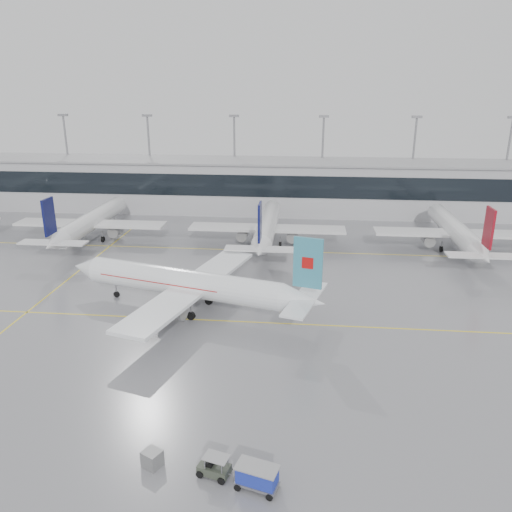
# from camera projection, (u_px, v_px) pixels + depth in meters

# --- Properties ---
(ground) EXTENTS (320.00, 320.00, 0.00)m
(ground) POSITION_uv_depth(u_px,v_px,m) (247.00, 322.00, 64.67)
(ground) COLOR gray
(ground) RESTS_ON ground
(taxi_line_main) EXTENTS (120.00, 0.25, 0.01)m
(taxi_line_main) POSITION_uv_depth(u_px,v_px,m) (247.00, 322.00, 64.67)
(taxi_line_main) COLOR yellow
(taxi_line_main) RESTS_ON ground
(taxi_line_north) EXTENTS (120.00, 0.25, 0.01)m
(taxi_line_north) POSITION_uv_depth(u_px,v_px,m) (266.00, 251.00, 92.96)
(taxi_line_north) COLOR yellow
(taxi_line_north) RESTS_ON ground
(taxi_line_cross) EXTENTS (0.25, 60.00, 0.01)m
(taxi_line_cross) POSITION_uv_depth(u_px,v_px,m) (76.00, 273.00, 81.62)
(taxi_line_cross) COLOR yellow
(taxi_line_cross) RESTS_ON ground
(terminal) EXTENTS (180.00, 15.00, 12.00)m
(terminal) POSITION_uv_depth(u_px,v_px,m) (276.00, 187.00, 121.22)
(terminal) COLOR #A8A8AC
(terminal) RESTS_ON ground
(terminal_glass) EXTENTS (180.00, 0.20, 5.00)m
(terminal_glass) POSITION_uv_depth(u_px,v_px,m) (274.00, 186.00, 113.62)
(terminal_glass) COLOR black
(terminal_glass) RESTS_ON ground
(terminal_roof) EXTENTS (182.00, 16.00, 0.40)m
(terminal_roof) POSITION_uv_depth(u_px,v_px,m) (277.00, 161.00, 119.24)
(terminal_roof) COLOR gray
(terminal_roof) RESTS_ON ground
(light_masts) EXTENTS (156.40, 1.00, 22.60)m
(light_masts) POSITION_uv_depth(u_px,v_px,m) (278.00, 153.00, 124.53)
(light_masts) COLOR gray
(light_masts) RESTS_ON ground
(air_canada_jet) EXTENTS (37.38, 30.75, 12.07)m
(air_canada_jet) POSITION_uv_depth(u_px,v_px,m) (191.00, 284.00, 66.81)
(air_canada_jet) COLOR white
(air_canada_jet) RESTS_ON ground
(parked_jet_b) EXTENTS (29.64, 36.96, 11.72)m
(parked_jet_b) POSITION_uv_depth(u_px,v_px,m) (91.00, 222.00, 98.53)
(parked_jet_b) COLOR silver
(parked_jet_b) RESTS_ON ground
(parked_jet_c) EXTENTS (29.64, 36.96, 11.72)m
(parked_jet_c) POSITION_uv_depth(u_px,v_px,m) (267.00, 226.00, 95.25)
(parked_jet_c) COLOR silver
(parked_jet_c) RESTS_ON ground
(parked_jet_d) EXTENTS (29.64, 36.96, 11.72)m
(parked_jet_d) POSITION_uv_depth(u_px,v_px,m) (456.00, 231.00, 91.98)
(parked_jet_d) COLOR silver
(parked_jet_d) RESTS_ON ground
(baggage_tug) EXTENTS (3.78, 2.16, 1.80)m
(baggage_tug) POSITION_uv_depth(u_px,v_px,m) (214.00, 468.00, 38.87)
(baggage_tug) COLOR #363C30
(baggage_tug) RESTS_ON ground
(baggage_cart) EXTENTS (3.55, 2.57, 1.97)m
(baggage_cart) POSITION_uv_depth(u_px,v_px,m) (257.00, 476.00, 37.45)
(baggage_cart) COLOR gray
(baggage_cart) RESTS_ON ground
(gse_unit) EXTENTS (1.85, 1.81, 1.41)m
(gse_unit) POSITION_uv_depth(u_px,v_px,m) (152.00, 459.00, 39.80)
(gse_unit) COLOR slate
(gse_unit) RESTS_ON ground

